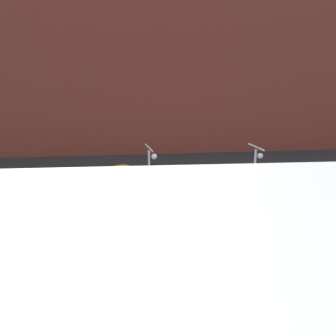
# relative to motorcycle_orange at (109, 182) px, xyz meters

# --- Properties ---
(ground_plane) EXTENTS (80.00, 80.00, 0.00)m
(ground_plane) POSITION_rel_motorcycle_orange_xyz_m (1.64, -1.37, -0.40)
(ground_plane) COLOR #2D2D30
(sidewalk_slab) EXTENTS (36.00, 3.50, 0.01)m
(sidewalk_slab) POSITION_rel_motorcycle_orange_xyz_m (1.64, 0.38, -0.40)
(sidewalk_slab) COLOR gray
(sidewalk_slab) RESTS_ON ground
(brick_building_wall) EXTENTS (36.00, 0.50, 5.11)m
(brick_building_wall) POSITION_rel_motorcycle_orange_xyz_m (1.64, 3.83, 2.16)
(brick_building_wall) COLOR brown
(brick_building_wall) RESTS_ON ground
(motorcycle_orange) EXTENTS (1.99, 0.63, 1.03)m
(motorcycle_orange) POSITION_rel_motorcycle_orange_xyz_m (0.00, 0.00, 0.00)
(motorcycle_orange) COLOR black
(motorcycle_orange) RESTS_ON ground
(motorcycle_purple) EXTENTS (1.99, 0.64, 1.03)m
(motorcycle_purple) POSITION_rel_motorcycle_orange_xyz_m (2.02, -0.17, 0.00)
(motorcycle_purple) COLOR black
(motorcycle_purple) RESTS_ON ground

